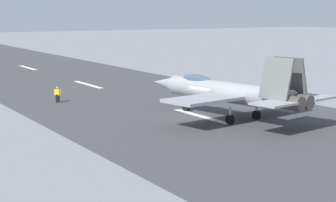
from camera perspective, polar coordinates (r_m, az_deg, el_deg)
name	(u,v)px	position (r m, az deg, el deg)	size (l,w,h in m)	color
ground_plane	(199,116)	(50.23, 3.06, -1.47)	(400.00, 400.00, 0.00)	gray
runway_strip	(199,116)	(50.22, 3.07, -1.46)	(240.00, 26.00, 0.02)	#3E3D41
fighter_jet	(229,91)	(48.65, 5.94, 0.94)	(18.08, 14.05, 5.53)	#92949A
crew_person	(58,95)	(58.30, -10.75, 0.62)	(0.49, 0.58, 1.59)	#1E2338
marker_cone_mid	(296,98)	(59.86, 12.38, 0.28)	(0.44, 0.44, 0.55)	orange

